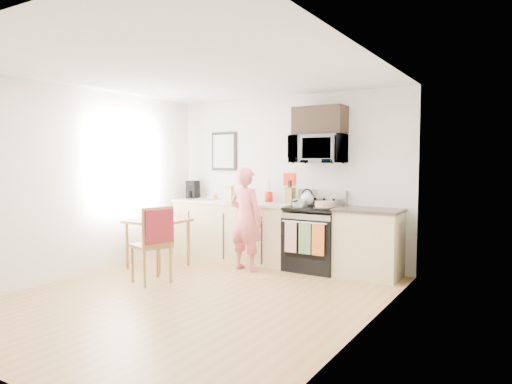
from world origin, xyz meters
The scene contains 27 objects.
floor centered at (0.00, 0.00, 0.00)m, with size 4.60×4.60×0.00m, color #AA7141.
back_wall centered at (0.00, 2.30, 1.30)m, with size 4.00×0.04×2.60m, color silver.
left_wall centered at (-2.00, 0.00, 1.30)m, with size 0.04×4.60×2.60m, color silver.
right_wall centered at (2.00, 0.00, 1.30)m, with size 0.04×4.60×2.60m, color silver.
ceiling centered at (0.00, 0.00, 2.60)m, with size 4.00×4.60×0.04m, color silver.
window centered at (-1.96, 0.80, 1.55)m, with size 0.06×1.40×1.50m.
cabinet_left centered at (-0.80, 2.00, 0.45)m, with size 2.10×0.60×0.90m, color tan.
countertop_left centered at (-0.80, 2.00, 0.92)m, with size 2.14×0.64×0.04m, color beige.
cabinet_right centered at (1.43, 2.00, 0.45)m, with size 0.84×0.60×0.90m, color tan.
countertop_right centered at (1.43, 2.00, 0.92)m, with size 0.88×0.64×0.04m, color black.
range centered at (0.63, 1.98, 0.44)m, with size 0.76×0.70×1.16m.
microwave centered at (0.63, 2.08, 1.76)m, with size 0.76×0.51×0.42m, color #A7A7AC.
upper_cabinet centered at (0.63, 2.12, 2.18)m, with size 0.76×0.35×0.40m, color black.
wall_art centered at (-1.20, 2.28, 1.75)m, with size 0.50×0.04×0.65m.
wall_trivet centered at (0.05, 2.28, 1.30)m, with size 0.20×0.02×0.20m, color red.
person centered at (-0.22, 1.45, 0.75)m, with size 0.55×0.36×1.50m, color #D83B42.
dining_table centered at (-1.43, 0.90, 0.63)m, with size 0.76×0.76×0.72m.
chair centered at (-0.75, 0.17, 0.65)m, with size 0.58×0.54×1.01m.
knife_block centered at (0.15, 2.14, 1.06)m, with size 0.11×0.15×0.24m, color brown.
utensil_crock centered at (-0.26, 2.18, 1.10)m, with size 0.13×0.13×0.39m.
fruit_bowl centered at (-1.28, 2.06, 0.98)m, with size 0.21×0.21×0.09m.
milk_carton centered at (-0.88, 2.01, 1.07)m, with size 0.10×0.10×0.25m, color tan.
coffee_maker centered at (-1.75, 2.10, 1.08)m, with size 0.21×0.27×0.30m.
bread_bag centered at (-0.49, 1.89, 0.99)m, with size 0.29×0.13×0.10m, color tan.
cake centered at (0.84, 1.82, 0.97)m, with size 0.30×0.30×0.10m.
kettle centered at (0.44, 2.12, 1.03)m, with size 0.20×0.20×0.25m.
pot centered at (0.45, 1.84, 0.98)m, with size 0.22×0.37×0.11m.
Camera 1 is at (3.36, -4.06, 1.60)m, focal length 32.00 mm.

